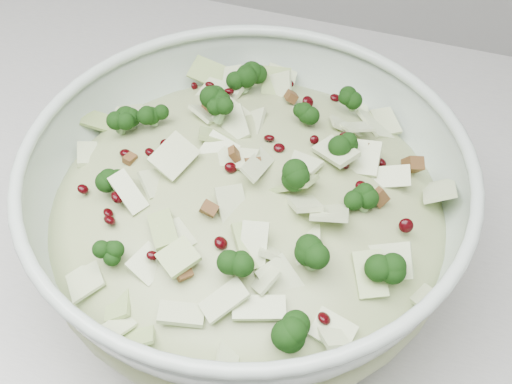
# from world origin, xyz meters

# --- Properties ---
(mixing_bowl) EXTENTS (0.41, 0.41, 0.13)m
(mixing_bowl) POSITION_xyz_m (-0.55, 1.60, 0.97)
(mixing_bowl) COLOR silver
(mixing_bowl) RESTS_ON counter
(salad) EXTENTS (0.41, 0.41, 0.13)m
(salad) POSITION_xyz_m (-0.55, 1.60, 0.99)
(salad) COLOR #A0AB75
(salad) RESTS_ON mixing_bowl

